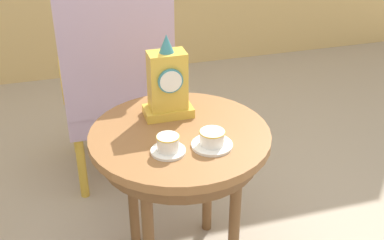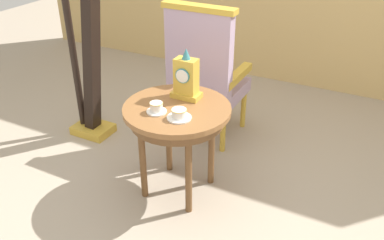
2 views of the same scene
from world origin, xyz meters
The scene contains 5 objects.
side_table centered at (0.02, 0.07, 0.57)m, with size 0.69×0.69×0.65m.
teacup_left centered at (-0.06, -0.06, 0.68)m, with size 0.12×0.12×0.07m.
teacup_right centered at (0.10, -0.06, 0.68)m, with size 0.15×0.15×0.06m.
mantel_clock centered at (0.01, 0.21, 0.78)m, with size 0.19×0.11×0.34m.
armchair centered at (-0.12, 0.76, 0.59)m, with size 0.56×0.53×1.14m.
Camera 1 is at (-0.39, -1.49, 1.59)m, focal length 46.53 mm.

